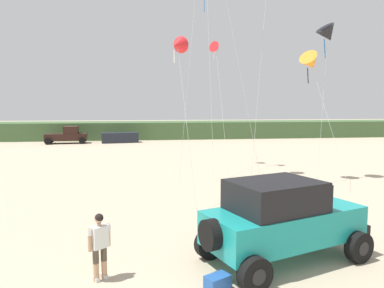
% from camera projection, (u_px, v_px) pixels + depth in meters
% --- Properties ---
extents(dune_ridge, '(90.00, 6.81, 2.21)m').
position_uv_depth(dune_ridge, '(110.00, 130.00, 47.81)').
color(dune_ridge, '#426038').
rests_on(dune_ridge, ground_plane).
extents(jeep, '(5.00, 3.66, 2.26)m').
position_uv_depth(jeep, '(282.00, 218.00, 9.70)').
color(jeep, teal).
rests_on(jeep, ground_plane).
extents(person_watching, '(0.52, 0.46, 1.67)m').
position_uv_depth(person_watching, '(99.00, 243.00, 8.64)').
color(person_watching, tan).
rests_on(person_watching, ground_plane).
extents(cooler_box, '(0.66, 0.58, 0.38)m').
position_uv_depth(cooler_box, '(218.00, 283.00, 8.17)').
color(cooler_box, '#23519E').
rests_on(cooler_box, ground_plane).
extents(distant_pickup, '(4.75, 2.75, 1.98)m').
position_uv_depth(distant_pickup, '(67.00, 135.00, 41.31)').
color(distant_pickup, black).
rests_on(distant_pickup, ground_plane).
extents(distant_sedan, '(4.42, 2.35, 1.20)m').
position_uv_depth(distant_sedan, '(120.00, 138.00, 42.27)').
color(distant_sedan, '#1E232D').
rests_on(distant_sedan, ground_plane).
extents(kite_white_parafoil, '(1.22, 5.63, 8.92)m').
position_uv_depth(kite_white_parafoil, '(216.00, 48.00, 25.36)').
color(kite_white_parafoil, red).
rests_on(kite_white_parafoil, ground_plane).
extents(kite_yellow_diamond, '(1.02, 3.21, 7.38)m').
position_uv_depth(kite_yellow_diamond, '(178.00, 45.00, 15.92)').
color(kite_yellow_diamond, red).
rests_on(kite_yellow_diamond, ground_plane).
extents(kite_black_sled, '(1.68, 4.00, 7.46)m').
position_uv_depth(kite_black_sled, '(311.00, 63.00, 20.19)').
color(kite_black_sled, orange).
rests_on(kite_black_sled, ground_plane).
extents(kite_orange_streamer, '(1.81, 2.22, 8.99)m').
position_uv_depth(kite_orange_streamer, '(328.00, 34.00, 20.16)').
color(kite_orange_streamer, black).
rests_on(kite_orange_streamer, ground_plane).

